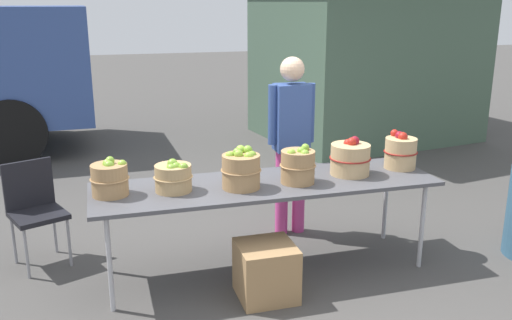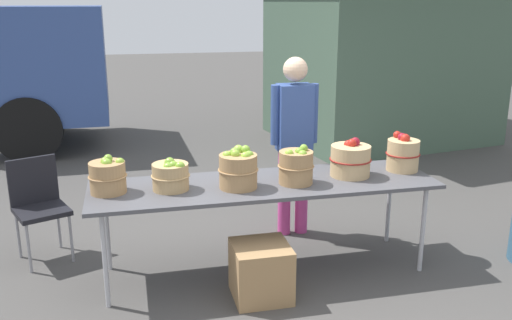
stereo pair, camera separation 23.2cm
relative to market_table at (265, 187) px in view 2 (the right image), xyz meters
The scene contains 12 objects.
ground_plane 0.71m from the market_table, ahead, with size 40.00×40.00×0.00m, color #474442.
market_table is the anchor object (origin of this frame).
apple_basket_green_0 1.19m from the market_table, behind, with size 0.28×0.28×0.29m.
apple_basket_green_1 0.74m from the market_table, behind, with size 0.29×0.29×0.25m.
apple_basket_green_2 0.29m from the market_table, 162.78° to the right, with size 0.31×0.31×0.31m.
apple_basket_green_3 0.30m from the market_table, 17.21° to the right, with size 0.28×0.28×0.30m.
apple_basket_red_0 0.74m from the market_table, ahead, with size 0.34×0.34×0.31m.
apple_basket_red_1 1.22m from the market_table, ahead, with size 0.28×0.28×0.32m.
vendor_adult 0.85m from the market_table, 56.98° to the left, with size 0.44×0.22×1.65m.
food_kiosk 5.07m from the market_table, 54.73° to the left, with size 3.92×3.42×2.74m.
folding_chair 1.92m from the market_table, 159.54° to the left, with size 0.52×0.52×0.86m.
produce_crate 0.66m from the market_table, 107.40° to the right, with size 0.41×0.41×0.41m, color #A87F51.
Camera 2 is at (-1.00, -4.00, 2.11)m, focal length 39.02 mm.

